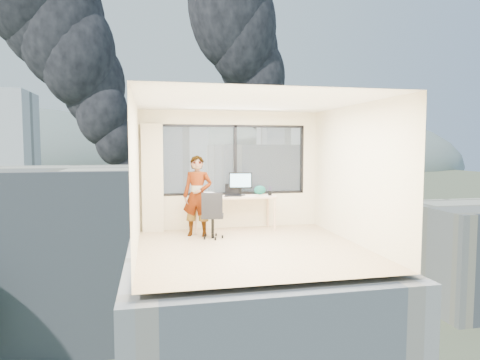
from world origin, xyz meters
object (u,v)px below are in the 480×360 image
object	(u,v)px
desk	(234,213)
game_console	(206,194)
handbag	(260,190)
monitor	(240,184)
laptop	(233,191)
chair	(213,215)
person	(198,196)

from	to	relation	value
desk	game_console	size ratio (longest dim) A/B	5.90
desk	handbag	distance (m)	0.80
monitor	laptop	size ratio (longest dim) A/B	1.34
chair	handbag	xyz separation A→B (m)	(1.20, 0.87, 0.38)
game_console	laptop	xyz separation A→B (m)	(0.56, -0.21, 0.08)
monitor	laptop	xyz separation A→B (m)	(-0.18, -0.07, -0.14)
desk	game_console	world-z (taller)	game_console
desk	handbag	bearing A→B (deg)	14.33
game_console	handbag	distance (m)	1.20
chair	handbag	world-z (taller)	handbag
monitor	game_console	size ratio (longest dim) A/B	1.69
person	laptop	size ratio (longest dim) A/B	4.27
chair	monitor	world-z (taller)	monitor
person	laptop	distance (m)	0.92
desk	game_console	xyz separation A→B (m)	(-0.57, 0.22, 0.41)
chair	laptop	distance (m)	0.99
monitor	game_console	xyz separation A→B (m)	(-0.73, 0.14, -0.22)
game_console	laptop	distance (m)	0.60
chair	person	world-z (taller)	person
chair	handbag	size ratio (longest dim) A/B	3.63
person	game_console	distance (m)	0.68
monitor	game_console	bearing A→B (deg)	174.01
laptop	game_console	bearing A→B (deg)	171.18
desk	chair	bearing A→B (deg)	-128.60
desk	monitor	xyz separation A→B (m)	(0.17, 0.08, 0.63)
person	laptop	xyz separation A→B (m)	(0.82, 0.42, 0.05)
monitor	handbag	distance (m)	0.50
person	chair	bearing A→B (deg)	-30.77
game_console	person	bearing A→B (deg)	-90.70
handbag	laptop	bearing A→B (deg)	-168.55
handbag	game_console	bearing A→B (deg)	175.27
desk	laptop	world-z (taller)	laptop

